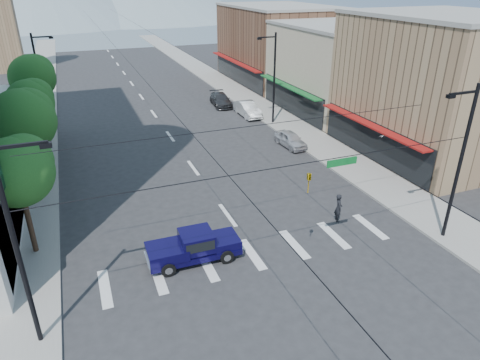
{
  "coord_description": "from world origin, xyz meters",
  "views": [
    {
      "loc": [
        -7.92,
        -16.29,
        13.74
      ],
      "look_at": [
        0.34,
        4.7,
        3.0
      ],
      "focal_mm": 32.0,
      "sensor_mm": 36.0,
      "label": 1
    }
  ],
  "objects_px": {
    "pickup_truck": "(193,246)",
    "pedestrian": "(338,208)",
    "parked_car_near": "(290,139)",
    "parked_car_far": "(221,100)",
    "parked_car_mid": "(248,109)"
  },
  "relations": [
    {
      "from": "parked_car_mid",
      "to": "parked_car_far",
      "type": "relative_size",
      "value": 0.97
    },
    {
      "from": "pickup_truck",
      "to": "parked_car_mid",
      "type": "xyz_separation_m",
      "value": [
        12.72,
        23.25,
        -0.11
      ]
    },
    {
      "from": "pedestrian",
      "to": "parked_car_far",
      "type": "bearing_deg",
      "value": 17.74
    },
    {
      "from": "parked_car_near",
      "to": "parked_car_far",
      "type": "distance_m",
      "value": 15.04
    },
    {
      "from": "pickup_truck",
      "to": "parked_car_far",
      "type": "xyz_separation_m",
      "value": [
        11.36,
        28.25,
        -0.18
      ]
    },
    {
      "from": "pedestrian",
      "to": "parked_car_near",
      "type": "distance_m",
      "value": 13.0
    },
    {
      "from": "parked_car_near",
      "to": "pickup_truck",
      "type": "bearing_deg",
      "value": -137.31
    },
    {
      "from": "parked_car_near",
      "to": "parked_car_mid",
      "type": "distance_m",
      "value": 9.98
    },
    {
      "from": "pickup_truck",
      "to": "pedestrian",
      "type": "height_order",
      "value": "pedestrian"
    },
    {
      "from": "parked_car_near",
      "to": "parked_car_far",
      "type": "relative_size",
      "value": 0.81
    },
    {
      "from": "pickup_truck",
      "to": "parked_car_mid",
      "type": "relative_size",
      "value": 1.07
    },
    {
      "from": "pedestrian",
      "to": "parked_car_near",
      "type": "bearing_deg",
      "value": 7.11
    },
    {
      "from": "parked_car_far",
      "to": "parked_car_mid",
      "type": "bearing_deg",
      "value": -69.03
    },
    {
      "from": "parked_car_near",
      "to": "parked_car_far",
      "type": "height_order",
      "value": "parked_car_far"
    },
    {
      "from": "pickup_truck",
      "to": "parked_car_far",
      "type": "bearing_deg",
      "value": 68.97
    }
  ]
}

